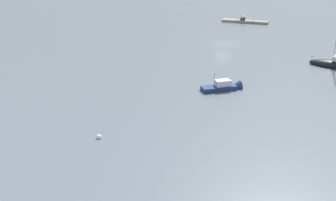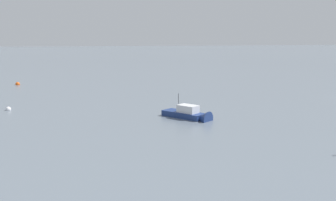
{
  "view_description": "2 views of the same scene",
  "coord_description": "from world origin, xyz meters",
  "views": [
    {
      "loc": [
        -16.83,
        75.03,
        18.1
      ],
      "look_at": [
        -1.78,
        33.16,
        1.39
      ],
      "focal_mm": 48.33,
      "sensor_mm": 36.0,
      "label": 1
    },
    {
      "loc": [
        -39.08,
        33.11,
        7.69
      ],
      "look_at": [
        -1.33,
        24.91,
        1.02
      ],
      "focal_mm": 40.19,
      "sensor_mm": 36.0,
      "label": 2
    }
  ],
  "objects": [
    {
      "name": "motorboat_navy_near",
      "position": [
        -5.75,
        23.7,
        0.3
      ],
      "size": [
        4.9,
        4.27,
        2.81
      ],
      "rotation": [
        0.0,
        0.0,
        2.23
      ],
      "color": "navy",
      "rests_on": "ground_plane"
    },
    {
      "name": "mooring_buoy_far",
      "position": [
        23.68,
        43.88,
        0.12
      ],
      "size": [
        0.68,
        0.68,
        0.68
      ],
      "color": "#EA5914",
      "rests_on": "ground_plane"
    },
    {
      "name": "mooring_buoy_mid",
      "position": [
        2.16,
        41.27,
        0.09
      ],
      "size": [
        0.54,
        0.54,
        0.54
      ],
      "color": "white",
      "rests_on": "ground_plane"
    }
  ]
}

